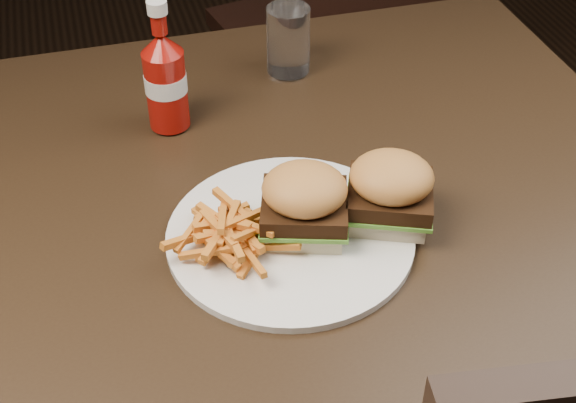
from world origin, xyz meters
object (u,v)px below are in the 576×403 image
object	(u,v)px
dining_table	(210,197)
chair_far	(324,35)
plate	(290,236)
tumbler	(288,40)
ketchup_bottle	(166,89)

from	to	relation	value
dining_table	chair_far	bearing A→B (deg)	63.50
plate	tumbler	bearing A→B (deg)	74.75
chair_far	plate	bearing A→B (deg)	58.43
ketchup_bottle	tumbler	world-z (taller)	ketchup_bottle
ketchup_bottle	dining_table	bearing A→B (deg)	-79.77
chair_far	plate	distance (m)	1.13
chair_far	tumbler	world-z (taller)	tumbler
chair_far	ketchup_bottle	size ratio (longest dim) A/B	3.93
chair_far	dining_table	bearing A→B (deg)	52.04
dining_table	tumbler	bearing A→B (deg)	54.47
ketchup_bottle	chair_far	bearing A→B (deg)	57.74
dining_table	tumbler	size ratio (longest dim) A/B	11.65
ketchup_bottle	plate	bearing A→B (deg)	-69.86
dining_table	ketchup_bottle	world-z (taller)	ketchup_bottle
tumbler	chair_far	bearing A→B (deg)	67.27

